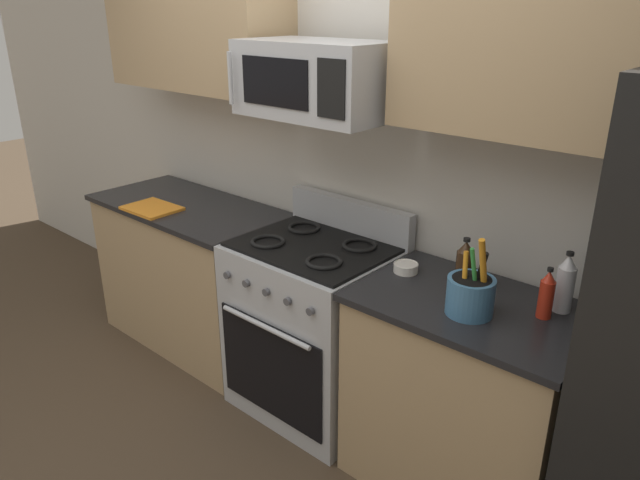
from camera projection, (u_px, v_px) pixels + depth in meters
name	position (u px, v px, depth m)	size (l,w,h in m)	color
ground_plane	(213.00, 472.00, 2.75)	(16.00, 16.00, 0.00)	#473828
wall_back	(363.00, 155.00, 3.01)	(8.00, 0.10, 2.60)	beige
counter_left	(193.00, 274.00, 3.69)	(1.25, 0.62, 0.91)	tan
range_oven	(314.00, 326.00, 3.06)	(0.76, 0.66, 1.09)	#B2B5BA
counter_right	(463.00, 397.00, 2.53)	(0.94, 0.62, 0.91)	tan
microwave	(317.00, 79.00, 2.61)	(0.71, 0.44, 0.33)	#B2B5BA
upper_cabinets_left	(195.00, 24.00, 3.26)	(1.24, 0.34, 0.69)	tan
upper_cabinets_right	(523.00, 37.00, 2.10)	(0.93, 0.34, 0.69)	tan
utensil_crock	(471.00, 294.00, 2.25)	(0.18, 0.18, 0.33)	teal
cutting_board	(152.00, 208.00, 3.42)	(0.31, 0.24, 0.02)	orange
bottle_vinegar	(565.00, 284.00, 2.26)	(0.07, 0.07, 0.25)	silver
bottle_soy	(464.00, 266.00, 2.45)	(0.07, 0.07, 0.23)	#382314
bottle_hot_sauce	(546.00, 295.00, 2.22)	(0.06, 0.06, 0.21)	red
prep_bowl	(406.00, 267.00, 2.63)	(0.11, 0.11, 0.04)	white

